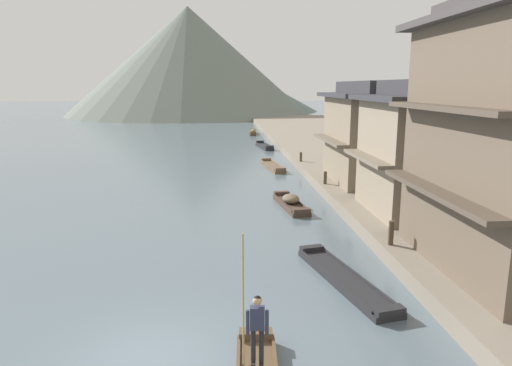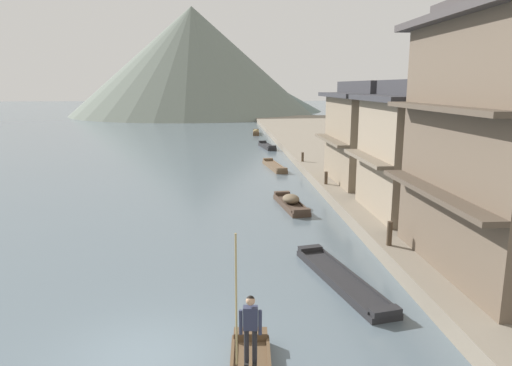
{
  "view_description": "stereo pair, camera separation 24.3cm",
  "coord_description": "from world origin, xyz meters",
  "px_view_note": "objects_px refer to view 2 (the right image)",
  "views": [
    {
      "loc": [
        1.79,
        -10.22,
        6.44
      ],
      "look_at": [
        3.58,
        13.35,
        1.52
      ],
      "focal_mm": 32.71,
      "sensor_mm": 36.0,
      "label": 1
    },
    {
      "loc": [
        2.03,
        -10.23,
        6.44
      ],
      "look_at": [
        3.58,
        13.35,
        1.52
      ],
      "focal_mm": 32.71,
      "sensor_mm": 36.0,
      "label": 2
    }
  ],
  "objects_px": {
    "boatman_person": "(250,322)",
    "house_waterfront_second": "(427,149)",
    "boat_moored_nearest": "(341,279)",
    "house_waterfront_tall": "(370,133)",
    "mooring_post_dock_mid": "(326,178)",
    "boat_moored_second": "(274,166)",
    "boat_midriver_drifting": "(256,132)",
    "boat_moored_far": "(267,146)",
    "boat_moored_third": "(291,203)",
    "mooring_post_dock_far": "(303,157)",
    "mooring_post_dock_near": "(389,233)"
  },
  "relations": [
    {
      "from": "boat_midriver_drifting",
      "to": "mooring_post_dock_far",
      "type": "height_order",
      "value": "mooring_post_dock_far"
    },
    {
      "from": "boatman_person",
      "to": "boat_midriver_drifting",
      "type": "distance_m",
      "value": 54.41
    },
    {
      "from": "boat_moored_third",
      "to": "house_waterfront_tall",
      "type": "distance_m",
      "value": 7.38
    },
    {
      "from": "boat_moored_second",
      "to": "boat_midriver_drifting",
      "type": "relative_size",
      "value": 1.14
    },
    {
      "from": "boat_moored_nearest",
      "to": "boatman_person",
      "type": "bearing_deg",
      "value": -123.3
    },
    {
      "from": "boatman_person",
      "to": "house_waterfront_second",
      "type": "relative_size",
      "value": 0.49
    },
    {
      "from": "house_waterfront_tall",
      "to": "mooring_post_dock_mid",
      "type": "height_order",
      "value": "house_waterfront_tall"
    },
    {
      "from": "boat_moored_nearest",
      "to": "boat_moored_second",
      "type": "bearing_deg",
      "value": 89.81
    },
    {
      "from": "boat_moored_second",
      "to": "boat_midriver_drifting",
      "type": "height_order",
      "value": "boat_midriver_drifting"
    },
    {
      "from": "mooring_post_dock_near",
      "to": "boat_moored_third",
      "type": "bearing_deg",
      "value": 107.74
    },
    {
      "from": "house_waterfront_second",
      "to": "mooring_post_dock_far",
      "type": "distance_m",
      "value": 15.92
    },
    {
      "from": "mooring_post_dock_near",
      "to": "boat_midriver_drifting",
      "type": "bearing_deg",
      "value": 92.3
    },
    {
      "from": "boat_moored_third",
      "to": "mooring_post_dock_far",
      "type": "xyz_separation_m",
      "value": [
        2.57,
        11.83,
        0.71
      ]
    },
    {
      "from": "mooring_post_dock_near",
      "to": "mooring_post_dock_mid",
      "type": "distance_m",
      "value": 11.15
    },
    {
      "from": "boat_moored_second",
      "to": "boat_moored_far",
      "type": "distance_m",
      "value": 12.45
    },
    {
      "from": "boat_moored_third",
      "to": "boat_moored_far",
      "type": "height_order",
      "value": "boat_moored_third"
    },
    {
      "from": "boat_moored_third",
      "to": "house_waterfront_tall",
      "type": "bearing_deg",
      "value": 35.33
    },
    {
      "from": "boat_moored_second",
      "to": "boat_moored_far",
      "type": "height_order",
      "value": "boat_moored_far"
    },
    {
      "from": "house_waterfront_second",
      "to": "house_waterfront_tall",
      "type": "height_order",
      "value": "same"
    },
    {
      "from": "boatman_person",
      "to": "boat_moored_nearest",
      "type": "distance_m",
      "value": 6.22
    },
    {
      "from": "boat_moored_second",
      "to": "mooring_post_dock_far",
      "type": "xyz_separation_m",
      "value": [
        2.19,
        -0.41,
        0.81
      ]
    },
    {
      "from": "boat_moored_nearest",
      "to": "boat_moored_third",
      "type": "xyz_separation_m",
      "value": [
        -0.31,
        9.97,
        0.13
      ]
    },
    {
      "from": "boat_moored_second",
      "to": "boat_moored_far",
      "type": "bearing_deg",
      "value": 87.65
    },
    {
      "from": "boat_moored_far",
      "to": "mooring_post_dock_mid",
      "type": "relative_size",
      "value": 6.32
    },
    {
      "from": "boat_moored_nearest",
      "to": "boat_moored_far",
      "type": "distance_m",
      "value": 34.66
    },
    {
      "from": "boat_moored_nearest",
      "to": "mooring_post_dock_far",
      "type": "distance_m",
      "value": 21.94
    },
    {
      "from": "boatman_person",
      "to": "boat_moored_nearest",
      "type": "xyz_separation_m",
      "value": [
        3.34,
        5.08,
        -1.31
      ]
    },
    {
      "from": "boatman_person",
      "to": "mooring_post_dock_mid",
      "type": "distance_m",
      "value": 19.01
    },
    {
      "from": "boat_moored_third",
      "to": "house_waterfront_second",
      "type": "height_order",
      "value": "house_waterfront_second"
    },
    {
      "from": "boat_moored_third",
      "to": "mooring_post_dock_mid",
      "type": "bearing_deg",
      "value": 50.4
    },
    {
      "from": "house_waterfront_second",
      "to": "boat_midriver_drifting",
      "type": "bearing_deg",
      "value": 96.79
    },
    {
      "from": "boat_moored_second",
      "to": "boat_moored_far",
      "type": "relative_size",
      "value": 1.09
    },
    {
      "from": "mooring_post_dock_near",
      "to": "mooring_post_dock_mid",
      "type": "relative_size",
      "value": 1.2
    },
    {
      "from": "house_waterfront_tall",
      "to": "mooring_post_dock_near",
      "type": "xyz_separation_m",
      "value": [
        -2.8,
        -11.85,
        -2.54
      ]
    },
    {
      "from": "boatman_person",
      "to": "house_waterfront_second",
      "type": "distance_m",
      "value": 14.65
    },
    {
      "from": "boat_moored_nearest",
      "to": "house_waterfront_tall",
      "type": "bearing_deg",
      "value": 69.83
    },
    {
      "from": "boatman_person",
      "to": "boat_moored_far",
      "type": "distance_m",
      "value": 39.95
    },
    {
      "from": "house_waterfront_tall",
      "to": "mooring_post_dock_far",
      "type": "xyz_separation_m",
      "value": [
        -2.8,
        8.03,
        -2.64
      ]
    },
    {
      "from": "boat_midriver_drifting",
      "to": "boat_moored_nearest",
      "type": "bearing_deg",
      "value": -90.43
    },
    {
      "from": "boat_midriver_drifting",
      "to": "mooring_post_dock_far",
      "type": "bearing_deg",
      "value": -86.04
    },
    {
      "from": "boat_moored_nearest",
      "to": "boat_midriver_drifting",
      "type": "relative_size",
      "value": 1.24
    },
    {
      "from": "boat_moored_third",
      "to": "boat_moored_nearest",
      "type": "bearing_deg",
      "value": -88.23
    },
    {
      "from": "boat_midriver_drifting",
      "to": "house_waterfront_tall",
      "type": "bearing_deg",
      "value": -82.45
    },
    {
      "from": "house_waterfront_tall",
      "to": "mooring_post_dock_far",
      "type": "bearing_deg",
      "value": 109.21
    },
    {
      "from": "boat_moored_third",
      "to": "house_waterfront_second",
      "type": "relative_size",
      "value": 0.71
    },
    {
      "from": "boat_midriver_drifting",
      "to": "mooring_post_dock_near",
      "type": "bearing_deg",
      "value": -87.7
    },
    {
      "from": "boat_moored_third",
      "to": "boat_midriver_drifting",
      "type": "distance_m",
      "value": 39.22
    },
    {
      "from": "mooring_post_dock_mid",
      "to": "mooring_post_dock_near",
      "type": "bearing_deg",
      "value": -90.0
    },
    {
      "from": "boat_moored_second",
      "to": "mooring_post_dock_mid",
      "type": "xyz_separation_m",
      "value": [
        2.19,
        -9.13,
        0.83
      ]
    },
    {
      "from": "boat_moored_nearest",
      "to": "boat_moored_far",
      "type": "xyz_separation_m",
      "value": [
        0.58,
        34.66,
        0.05
      ]
    }
  ]
}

